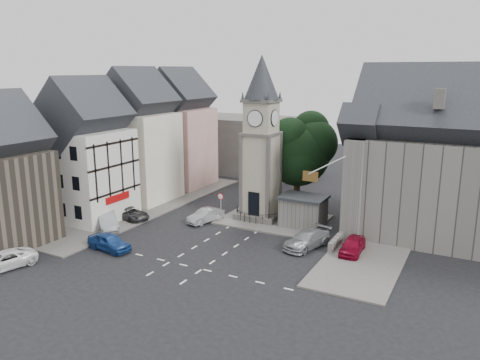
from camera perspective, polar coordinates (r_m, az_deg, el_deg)
The scene contains 24 objects.
ground at distance 41.42m, azimuth -2.31°, elevation -7.67°, with size 120.00×120.00×0.00m, color black.
pavement_west at distance 52.87m, azimuth -10.81°, elevation -3.14°, with size 6.00×30.00×0.14m, color #595651.
pavement_east at distance 44.58m, azimuth 16.65°, elevation -6.60°, with size 6.00×26.00×0.14m, color #595651.
central_island at distance 47.49m, azimuth 4.13°, elevation -4.82°, with size 10.00×8.00×0.16m, color #595651.
road_markings at distance 37.13m, azimuth -6.65°, elevation -10.31°, with size 20.00×8.00×0.01m, color silver.
clock_tower at distance 46.24m, azimuth 2.58°, elevation 4.96°, with size 4.86×4.86×16.25m.
stone_shelter at distance 45.44m, azimuth 7.72°, elevation -3.80°, with size 4.30×3.30×3.08m.
town_tree at distance 50.21m, azimuth 7.10°, elevation 4.21°, with size 7.20×7.20×10.80m.
warning_sign_post at distance 46.77m, azimuth -2.39°, elevation -2.58°, with size 0.70×0.19×2.85m.
terrace_pink at distance 61.11m, azimuth -7.45°, elevation 5.45°, with size 8.10×7.60×12.80m.
terrace_cream at distance 54.84m, azimuth -12.27°, elevation 4.36°, with size 8.10×7.60×12.80m.
terrace_tudor at distance 49.15m, azimuth -18.23°, elevation 2.51°, with size 8.10×7.60×12.00m.
backdrop_west at distance 69.85m, azimuth 0.68°, elevation 4.40°, with size 20.00×10.00×8.00m, color #4C4944.
east_building at distance 45.38m, azimuth 22.37°, elevation 1.42°, with size 14.40×11.40×12.60m.
east_boundary_wall at distance 46.86m, azimuth 13.82°, elevation -4.96°, with size 0.40×16.00×0.90m, color #63615B.
flagpole at distance 39.90m, azimuth 10.52°, elevation 1.77°, with size 3.68×0.10×2.74m.
car_west_blue at distance 41.11m, azimuth -15.65°, elevation -7.29°, with size 1.68×4.18×1.42m, color navy.
car_west_silver at distance 46.44m, azimuth -15.90°, elevation -4.84°, with size 1.62×4.66×1.53m, color #9EA2A5.
car_west_grey at distance 48.76m, azimuth -13.25°, elevation -3.99°, with size 2.07×4.50×1.25m, color #2C2C2F.
car_island_silver at distance 46.77m, azimuth -4.23°, elevation -4.35°, with size 1.41×4.06×1.34m, color #A0A3A8.
car_island_east at distance 40.58m, azimuth 8.17°, elevation -7.16°, with size 2.03×4.99×1.45m, color #94979B.
car_east_red at distance 40.00m, azimuth 13.56°, elevation -7.77°, with size 1.64×4.07×1.39m, color maroon.
van_sw_white at distance 40.36m, azimuth -26.92°, elevation -8.75°, with size 2.21×4.79×1.33m, color white.
pedestrian at distance 43.56m, azimuth 13.90°, elevation -5.68°, with size 0.69×0.45×1.90m, color #B7B098.
Camera 1 is at (19.53, -33.39, 14.83)m, focal length 35.00 mm.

